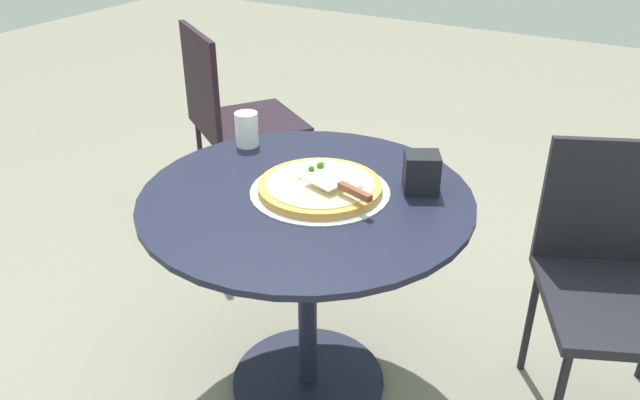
# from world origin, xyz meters

# --- Properties ---
(ground_plane) EXTENTS (10.00, 10.00, 0.00)m
(ground_plane) POSITION_xyz_m (0.00, 0.00, 0.00)
(ground_plane) COLOR gray
(patio_table) EXTENTS (0.91, 0.91, 0.69)m
(patio_table) POSITION_xyz_m (0.00, 0.00, 0.51)
(patio_table) COLOR black
(patio_table) RESTS_ON ground
(pizza_on_tray) EXTENTS (0.38, 0.38, 0.04)m
(pizza_on_tray) POSITION_xyz_m (0.03, 0.03, 0.70)
(pizza_on_tray) COLOR silver
(pizza_on_tray) RESTS_ON patio_table
(pizza_server) EXTENTS (0.22, 0.11, 0.02)m
(pizza_server) POSITION_xyz_m (0.11, 0.00, 0.74)
(pizza_server) COLOR silver
(pizza_server) RESTS_ON pizza_on_tray
(drinking_cup) EXTENTS (0.07, 0.07, 0.11)m
(drinking_cup) POSITION_xyz_m (-0.33, 0.19, 0.74)
(drinking_cup) COLOR white
(drinking_cup) RESTS_ON patio_table
(napkin_dispenser) EXTENTS (0.12, 0.12, 0.11)m
(napkin_dispenser) POSITION_xyz_m (0.26, 0.18, 0.74)
(napkin_dispenser) COLOR black
(napkin_dispenser) RESTS_ON patio_table
(patio_chair_near) EXTENTS (0.58, 0.58, 0.82)m
(patio_chair_near) POSITION_xyz_m (0.80, 0.38, 0.48)
(patio_chair_near) COLOR black
(patio_chair_near) RESTS_ON ground
(patio_chair_far) EXTENTS (0.60, 0.60, 0.89)m
(patio_chair_far) POSITION_xyz_m (-0.84, 0.76, 0.52)
(patio_chair_far) COLOR black
(patio_chair_far) RESTS_ON ground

